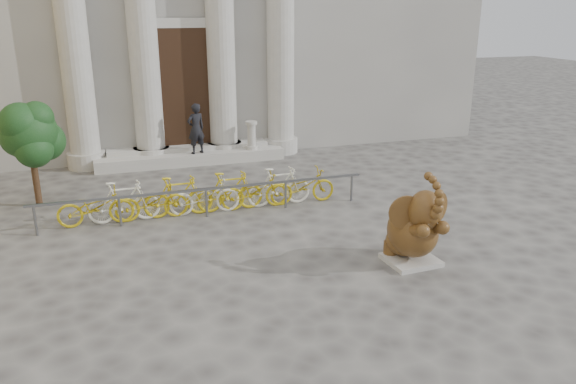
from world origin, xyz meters
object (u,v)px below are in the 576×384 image
object	(u,v)px
elephant_statue	(414,230)
bike_rack	(204,194)
tree	(30,134)
pedestrian	(196,129)

from	to	relation	value
elephant_statue	bike_rack	size ratio (longest dim) A/B	0.24
tree	bike_rack	bearing A→B (deg)	-25.05
tree	pedestrian	xyz separation A→B (m)	(4.47, 2.75, -0.70)
elephant_statue	pedestrian	xyz separation A→B (m)	(-2.83, 8.64, 0.45)
bike_rack	tree	bearing A→B (deg)	154.95
elephant_statue	tree	distance (m)	9.45
tree	pedestrian	size ratio (longest dim) A/B	1.67
bike_rack	pedestrian	world-z (taller)	pedestrian
elephant_statue	bike_rack	distance (m)	5.30
bike_rack	tree	world-z (taller)	tree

